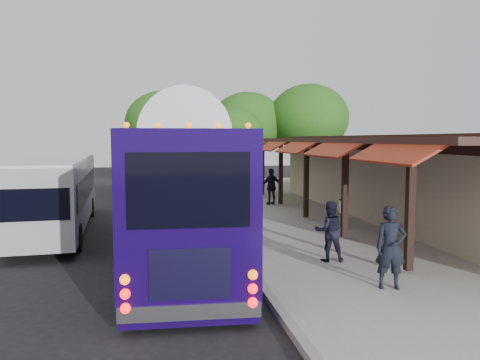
{
  "coord_description": "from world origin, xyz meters",
  "views": [
    {
      "loc": [
        -2.28,
        -14.35,
        3.44
      ],
      "look_at": [
        1.02,
        4.08,
        1.8
      ],
      "focal_mm": 35.0,
      "sensor_mm": 36.0,
      "label": 1
    }
  ],
  "objects": [
    {
      "name": "tree_left",
      "position": [
        2.52,
        15.92,
        3.7
      ],
      "size": [
        4.34,
        4.34,
        5.56
      ],
      "color": "#382314",
      "rests_on": "ground"
    },
    {
      "name": "city_bus",
      "position": [
        -5.98,
        3.94,
        1.51
      ],
      "size": [
        2.94,
        10.3,
        2.73
      ],
      "rotation": [
        0.0,
        0.0,
        0.07
      ],
      "color": "#96999F",
      "rests_on": "ground"
    },
    {
      "name": "curb",
      "position": [
        0.05,
        4.0,
        0.07
      ],
      "size": [
        0.2,
        40.0,
        0.16
      ],
      "primitive_type": "cube",
      "color": "gray",
      "rests_on": "ground"
    },
    {
      "name": "ped_a",
      "position": [
        2.76,
        -5.0,
        1.07
      ],
      "size": [
        0.75,
        0.58,
        1.83
      ],
      "primitive_type": "imported",
      "rotation": [
        0.0,
        0.0,
        -0.22
      ],
      "color": "black",
      "rests_on": "sidewalk"
    },
    {
      "name": "ped_d",
      "position": [
        0.96,
        7.53,
        0.92
      ],
      "size": [
        1.11,
        0.81,
        1.54
      ],
      "primitive_type": "imported",
      "rotation": [
        0.0,
        0.0,
        2.88
      ],
      "color": "black",
      "rests_on": "sidewalk"
    },
    {
      "name": "sidewalk",
      "position": [
        5.0,
        4.0,
        0.07
      ],
      "size": [
        10.0,
        40.0,
        0.15
      ],
      "primitive_type": "cube",
      "color": "#9E9B93",
      "rests_on": "ground"
    },
    {
      "name": "ped_c",
      "position": [
        3.4,
        8.34,
        1.06
      ],
      "size": [
        1.15,
        0.72,
        1.83
      ],
      "primitive_type": "imported",
      "rotation": [
        0.0,
        0.0,
        3.41
      ],
      "color": "black",
      "rests_on": "sidewalk"
    },
    {
      "name": "sign_board",
      "position": [
        4.49,
        1.98,
        0.86
      ],
      "size": [
        0.08,
        0.48,
        1.04
      ],
      "rotation": [
        0.0,
        0.0,
        -0.07
      ],
      "color": "black",
      "rests_on": "sidewalk"
    },
    {
      "name": "tree_mid",
      "position": [
        4.33,
        19.44,
        4.58
      ],
      "size": [
        5.37,
        5.37,
        6.87
      ],
      "color": "#382314",
      "rests_on": "ground"
    },
    {
      "name": "tree_right",
      "position": [
        8.63,
        18.31,
        4.94
      ],
      "size": [
        5.79,
        5.79,
        7.41
      ],
      "color": "#382314",
      "rests_on": "ground"
    },
    {
      "name": "tree_far",
      "position": [
        -1.74,
        18.22,
        4.48
      ],
      "size": [
        5.25,
        5.25,
        6.72
      ],
      "color": "#382314",
      "rests_on": "ground"
    },
    {
      "name": "ground",
      "position": [
        0.0,
        0.0,
        0.0
      ],
      "size": [
        90.0,
        90.0,
        0.0
      ],
      "primitive_type": "plane",
      "color": "black",
      "rests_on": "ground"
    },
    {
      "name": "ped_b",
      "position": [
        2.28,
        -2.55,
        0.97
      ],
      "size": [
        0.88,
        0.74,
        1.64
      ],
      "primitive_type": "imported",
      "rotation": [
        0.0,
        0.0,
        2.98
      ],
      "color": "black",
      "rests_on": "sidewalk"
    },
    {
      "name": "station_shelter",
      "position": [
        8.38,
        4.0,
        1.85
      ],
      "size": [
        8.15,
        20.0,
        3.6
      ],
      "color": "#C7B68A",
      "rests_on": "ground"
    },
    {
      "name": "coach_bus",
      "position": [
        -1.45,
        -0.37,
        2.09
      ],
      "size": [
        3.14,
        12.25,
        3.89
      ],
      "rotation": [
        0.0,
        0.0,
        -0.05
      ],
      "color": "#18064C",
      "rests_on": "ground"
    }
  ]
}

